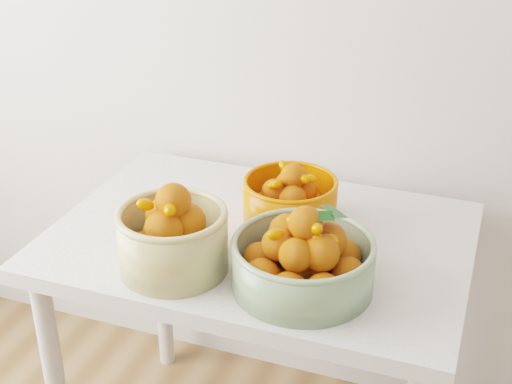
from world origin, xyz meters
TOP-DOWN VIEW (x-y plane):
  - table at (-0.38, 1.60)m, footprint 1.00×0.70m
  - bowl_cream at (-0.51, 1.39)m, footprint 0.29×0.29m
  - bowl_green at (-0.22, 1.42)m, footprint 0.38×0.38m
  - bowl_orange at (-0.33, 1.67)m, footprint 0.26×0.26m

SIDE VIEW (x-z plane):
  - table at x=-0.38m, z-range 0.28..1.03m
  - bowl_orange at x=-0.33m, z-range 0.73..0.90m
  - bowl_green at x=-0.22m, z-range 0.72..0.92m
  - bowl_cream at x=-0.51m, z-range 0.72..0.94m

